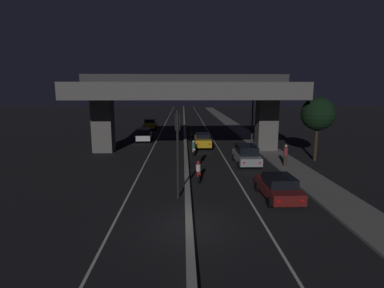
% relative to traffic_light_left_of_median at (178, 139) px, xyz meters
% --- Properties ---
extents(ground_plane, '(200.00, 200.00, 0.00)m').
position_rel_traffic_light_left_of_median_xyz_m(ground_plane, '(0.57, -3.85, -3.53)').
color(ground_plane, black).
extents(lane_line_left_inner, '(0.12, 126.00, 0.00)m').
position_rel_traffic_light_left_of_median_xyz_m(lane_line_left_inner, '(-3.03, 31.15, -3.53)').
color(lane_line_left_inner, beige).
rests_on(lane_line_left_inner, ground_plane).
extents(lane_line_right_inner, '(0.12, 126.00, 0.00)m').
position_rel_traffic_light_left_of_median_xyz_m(lane_line_right_inner, '(4.16, 31.15, -3.53)').
color(lane_line_right_inner, beige).
rests_on(lane_line_right_inner, ground_plane).
extents(median_divider, '(0.34, 126.00, 0.29)m').
position_rel_traffic_light_left_of_median_xyz_m(median_divider, '(0.57, 31.15, -3.39)').
color(median_divider, gray).
rests_on(median_divider, ground_plane).
extents(sidewalk_right, '(2.61, 126.00, 0.13)m').
position_rel_traffic_light_left_of_median_xyz_m(sidewalk_right, '(9.20, 24.15, -3.47)').
color(sidewalk_right, slate).
rests_on(sidewalk_right, ground_plane).
extents(elevated_overpass, '(20.90, 12.10, 7.83)m').
position_rel_traffic_light_left_of_median_xyz_m(elevated_overpass, '(0.57, 13.69, 2.36)').
color(elevated_overpass, '#5B5956').
rests_on(elevated_overpass, ground_plane).
extents(traffic_light_left_of_median, '(0.30, 0.49, 5.19)m').
position_rel_traffic_light_left_of_median_xyz_m(traffic_light_left_of_median, '(0.00, 0.00, 0.00)').
color(traffic_light_left_of_median, black).
rests_on(traffic_light_left_of_median, ground_plane).
extents(street_lamp, '(2.32, 0.32, 7.59)m').
position_rel_traffic_light_left_of_median_xyz_m(street_lamp, '(8.00, 17.33, 0.99)').
color(street_lamp, '#2D2D30').
rests_on(street_lamp, ground_plane).
extents(car_dark_red_lead, '(1.98, 4.10, 1.43)m').
position_rel_traffic_light_left_of_median_xyz_m(car_dark_red_lead, '(5.85, -0.40, -2.80)').
color(car_dark_red_lead, '#591414').
rests_on(car_dark_red_lead, ground_plane).
extents(car_silver_second, '(1.96, 4.29, 1.64)m').
position_rel_traffic_light_left_of_median_xyz_m(car_silver_second, '(5.72, 7.89, -2.69)').
color(car_silver_second, gray).
rests_on(car_silver_second, ground_plane).
extents(car_taxi_yellow_third, '(1.91, 4.80, 1.56)m').
position_rel_traffic_light_left_of_median_xyz_m(car_taxi_yellow_third, '(2.48, 15.73, -2.71)').
color(car_taxi_yellow_third, gold).
rests_on(car_taxi_yellow_third, ground_plane).
extents(car_white_lead_oncoming, '(1.96, 4.04, 1.57)m').
position_rel_traffic_light_left_of_median_xyz_m(car_white_lead_oncoming, '(-4.50, 19.93, -2.72)').
color(car_white_lead_oncoming, silver).
rests_on(car_white_lead_oncoming, ground_plane).
extents(car_taxi_yellow_second_oncoming, '(2.03, 4.19, 1.62)m').
position_rel_traffic_light_left_of_median_xyz_m(car_taxi_yellow_second_oncoming, '(-4.99, 31.07, -2.71)').
color(car_taxi_yellow_second_oncoming, gold).
rests_on(car_taxi_yellow_second_oncoming, ground_plane).
extents(motorcycle_red_filtering_near, '(0.33, 1.90, 1.39)m').
position_rel_traffic_light_left_of_median_xyz_m(motorcycle_red_filtering_near, '(1.37, 3.40, -2.94)').
color(motorcycle_red_filtering_near, black).
rests_on(motorcycle_red_filtering_near, ground_plane).
extents(motorcycle_white_filtering_mid, '(0.34, 1.79, 1.40)m').
position_rel_traffic_light_left_of_median_xyz_m(motorcycle_white_filtering_mid, '(1.34, 11.93, -2.93)').
color(motorcycle_white_filtering_mid, black).
rests_on(motorcycle_white_filtering_mid, ground_plane).
extents(motorcycle_blue_filtering_far, '(0.33, 1.85, 1.48)m').
position_rel_traffic_light_left_of_median_xyz_m(motorcycle_blue_filtering_far, '(1.32, 19.96, -2.90)').
color(motorcycle_blue_filtering_far, black).
rests_on(motorcycle_blue_filtering_far, ground_plane).
extents(pedestrian_on_sidewalk, '(0.34, 0.34, 1.80)m').
position_rel_traffic_light_left_of_median_xyz_m(pedestrian_on_sidewalk, '(8.67, 6.65, -2.49)').
color(pedestrian_on_sidewalk, '#2D261E').
rests_on(pedestrian_on_sidewalk, sidewalk_right).
extents(roadside_tree_kerbside_near, '(2.94, 2.94, 5.70)m').
position_rel_traffic_light_left_of_median_xyz_m(roadside_tree_kerbside_near, '(12.19, 9.03, 0.67)').
color(roadside_tree_kerbside_near, '#2D2116').
rests_on(roadside_tree_kerbside_near, ground_plane).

